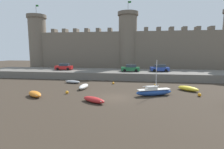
{
  "coord_description": "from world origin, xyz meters",
  "views": [
    {
      "loc": [
        2.97,
        -22.72,
        6.28
      ],
      "look_at": [
        -1.03,
        4.6,
        2.5
      ],
      "focal_mm": 28.0,
      "sensor_mm": 36.0,
      "label": 1
    }
  ],
  "objects_px": {
    "sailboat_near_channel_left": "(154,92)",
    "car_quay_centre_west": "(64,67)",
    "rowboat_midflat_centre": "(94,100)",
    "rowboat_foreground_left": "(188,88)",
    "rowboat_foreground_centre": "(72,82)",
    "mooring_buoy_mid_mud": "(113,83)",
    "car_quay_east": "(160,68)",
    "mooring_buoy_near_shore": "(155,85)",
    "rowboat_near_channel_right": "(35,94)",
    "mooring_buoy_near_channel": "(67,92)",
    "mooring_buoy_off_centre": "(199,95)",
    "car_quay_centre_east": "(130,68)",
    "rowboat_foreground_right": "(84,86)"
  },
  "relations": [
    {
      "from": "sailboat_near_channel_left",
      "to": "rowboat_midflat_centre",
      "type": "height_order",
      "value": "sailboat_near_channel_left"
    },
    {
      "from": "rowboat_foreground_left",
      "to": "car_quay_centre_west",
      "type": "distance_m",
      "value": 28.5
    },
    {
      "from": "mooring_buoy_near_shore",
      "to": "rowboat_foreground_centre",
      "type": "bearing_deg",
      "value": 177.94
    },
    {
      "from": "rowboat_near_channel_right",
      "to": "mooring_buoy_mid_mud",
      "type": "bearing_deg",
      "value": 48.52
    },
    {
      "from": "rowboat_foreground_centre",
      "to": "mooring_buoy_mid_mud",
      "type": "relative_size",
      "value": 8.01
    },
    {
      "from": "mooring_buoy_mid_mud",
      "to": "rowboat_foreground_right",
      "type": "bearing_deg",
      "value": -131.81
    },
    {
      "from": "rowboat_foreground_centre",
      "to": "car_quay_centre_west",
      "type": "xyz_separation_m",
      "value": [
        -5.35,
        8.48,
        2.06
      ]
    },
    {
      "from": "rowboat_foreground_left",
      "to": "car_quay_centre_west",
      "type": "relative_size",
      "value": 0.8
    },
    {
      "from": "car_quay_centre_east",
      "to": "mooring_buoy_near_channel",
      "type": "bearing_deg",
      "value": -118.56
    },
    {
      "from": "mooring_buoy_near_shore",
      "to": "rowboat_midflat_centre",
      "type": "bearing_deg",
      "value": -126.79
    },
    {
      "from": "rowboat_midflat_centre",
      "to": "car_quay_east",
      "type": "relative_size",
      "value": 0.81
    },
    {
      "from": "rowboat_near_channel_right",
      "to": "mooring_buoy_near_shore",
      "type": "height_order",
      "value": "rowboat_near_channel_right"
    },
    {
      "from": "rowboat_foreground_right",
      "to": "car_quay_centre_west",
      "type": "bearing_deg",
      "value": 124.71
    },
    {
      "from": "mooring_buoy_near_channel",
      "to": "mooring_buoy_mid_mud",
      "type": "distance_m",
      "value": 10.17
    },
    {
      "from": "rowboat_foreground_left",
      "to": "car_quay_centre_west",
      "type": "xyz_separation_m",
      "value": [
        -25.76,
        12.04,
        1.98
      ]
    },
    {
      "from": "rowboat_midflat_centre",
      "to": "car_quay_centre_east",
      "type": "relative_size",
      "value": 0.81
    },
    {
      "from": "rowboat_midflat_centre",
      "to": "rowboat_foreground_right",
      "type": "bearing_deg",
      "value": 116.21
    },
    {
      "from": "rowboat_foreground_centre",
      "to": "car_quay_east",
      "type": "distance_m",
      "value": 19.5
    },
    {
      "from": "mooring_buoy_mid_mud",
      "to": "car_quay_centre_west",
      "type": "relative_size",
      "value": 0.1
    },
    {
      "from": "rowboat_foreground_right",
      "to": "mooring_buoy_off_centre",
      "type": "relative_size",
      "value": 6.77
    },
    {
      "from": "sailboat_near_channel_left",
      "to": "mooring_buoy_near_shore",
      "type": "bearing_deg",
      "value": 82.92
    },
    {
      "from": "mooring_buoy_off_centre",
      "to": "sailboat_near_channel_left",
      "type": "bearing_deg",
      "value": -176.31
    },
    {
      "from": "mooring_buoy_near_channel",
      "to": "car_quay_east",
      "type": "distance_m",
      "value": 22.63
    },
    {
      "from": "mooring_buoy_off_centre",
      "to": "car_quay_east",
      "type": "bearing_deg",
      "value": 103.02
    },
    {
      "from": "mooring_buoy_mid_mud",
      "to": "mooring_buoy_off_centre",
      "type": "relative_size",
      "value": 0.89
    },
    {
      "from": "car_quay_east",
      "to": "car_quay_centre_east",
      "type": "bearing_deg",
      "value": -171.93
    },
    {
      "from": "car_quay_centre_east",
      "to": "mooring_buoy_mid_mud",
      "type": "bearing_deg",
      "value": -111.52
    },
    {
      "from": "car_quay_east",
      "to": "mooring_buoy_near_shore",
      "type": "bearing_deg",
      "value": -101.22
    },
    {
      "from": "sailboat_near_channel_left",
      "to": "mooring_buoy_near_channel",
      "type": "bearing_deg",
      "value": -176.03
    },
    {
      "from": "rowboat_foreground_right",
      "to": "mooring_buoy_near_channel",
      "type": "xyz_separation_m",
      "value": [
        -1.39,
        -3.62,
        -0.17
      ]
    },
    {
      "from": "car_quay_east",
      "to": "rowboat_midflat_centre",
      "type": "bearing_deg",
      "value": -116.67
    },
    {
      "from": "mooring_buoy_near_channel",
      "to": "car_quay_centre_west",
      "type": "distance_m",
      "value": 18.47
    },
    {
      "from": "mooring_buoy_mid_mud",
      "to": "rowboat_near_channel_right",
      "type": "bearing_deg",
      "value": -131.48
    },
    {
      "from": "mooring_buoy_off_centre",
      "to": "car_quay_east",
      "type": "height_order",
      "value": "car_quay_east"
    },
    {
      "from": "sailboat_near_channel_left",
      "to": "car_quay_east",
      "type": "relative_size",
      "value": 1.28
    },
    {
      "from": "car_quay_centre_east",
      "to": "mooring_buoy_off_centre",
      "type": "bearing_deg",
      "value": -55.09
    },
    {
      "from": "rowboat_foreground_centre",
      "to": "mooring_buoy_near_channel",
      "type": "distance_m",
      "value": 8.51
    },
    {
      "from": "sailboat_near_channel_left",
      "to": "car_quay_centre_west",
      "type": "distance_m",
      "value": 25.67
    },
    {
      "from": "rowboat_midflat_centre",
      "to": "rowboat_foreground_right",
      "type": "relative_size",
      "value": 1.04
    },
    {
      "from": "mooring_buoy_near_shore",
      "to": "car_quay_centre_east",
      "type": "distance_m",
      "value": 9.67
    },
    {
      "from": "rowboat_foreground_left",
      "to": "rowboat_midflat_centre",
      "type": "bearing_deg",
      "value": -147.99
    },
    {
      "from": "mooring_buoy_near_shore",
      "to": "car_quay_centre_west",
      "type": "bearing_deg",
      "value": 156.69
    },
    {
      "from": "sailboat_near_channel_left",
      "to": "car_quay_centre_west",
      "type": "xyz_separation_m",
      "value": [
        -20.15,
        15.81,
        1.81
      ]
    },
    {
      "from": "rowboat_foreground_right",
      "to": "mooring_buoy_mid_mud",
      "type": "distance_m",
      "value": 6.45
    },
    {
      "from": "mooring_buoy_near_channel",
      "to": "mooring_buoy_off_centre",
      "type": "bearing_deg",
      "value": 3.87
    },
    {
      "from": "rowboat_foreground_centre",
      "to": "rowboat_midflat_centre",
      "type": "distance_m",
      "value": 13.83
    },
    {
      "from": "mooring_buoy_off_centre",
      "to": "car_quay_centre_west",
      "type": "xyz_separation_m",
      "value": [
        -26.35,
        15.41,
        2.12
      ]
    },
    {
      "from": "rowboat_foreground_centre",
      "to": "car_quay_east",
      "type": "xyz_separation_m",
      "value": [
        17.43,
        8.5,
        2.06
      ]
    },
    {
      "from": "rowboat_near_channel_right",
      "to": "rowboat_midflat_centre",
      "type": "height_order",
      "value": "rowboat_near_channel_right"
    },
    {
      "from": "rowboat_midflat_centre",
      "to": "car_quay_east",
      "type": "height_order",
      "value": "car_quay_east"
    }
  ]
}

